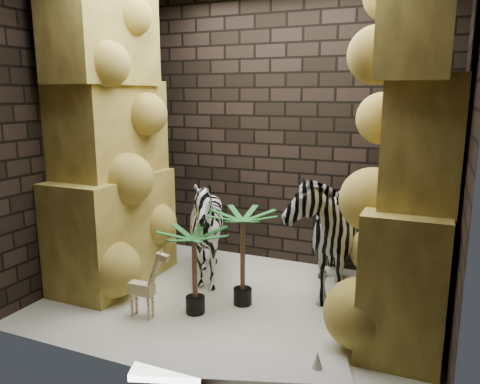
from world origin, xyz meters
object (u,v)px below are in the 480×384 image
at_px(giraffe_toy, 141,281).
at_px(surfboard, 241,368).
at_px(zebra_left, 207,235).
at_px(zebra_right, 320,219).
at_px(palm_front, 243,258).
at_px(palm_back, 195,271).

distance_m(giraffe_toy, surfboard, 1.22).
xyz_separation_m(zebra_left, giraffe_toy, (-0.18, -0.88, -0.18)).
bearing_deg(zebra_right, giraffe_toy, -153.52).
bearing_deg(palm_front, palm_back, -133.88).
bearing_deg(giraffe_toy, palm_back, 32.87).
bearing_deg(palm_back, surfboard, -42.54).
xyz_separation_m(giraffe_toy, palm_back, (0.38, 0.25, 0.06)).
height_order(zebra_right, zebra_left, zebra_right).
distance_m(zebra_left, palm_back, 0.68).
distance_m(giraffe_toy, palm_front, 0.91).
bearing_deg(zebra_left, palm_back, -54.55).
xyz_separation_m(giraffe_toy, surfboard, (1.10, -0.41, -0.30)).
bearing_deg(giraffe_toy, zebra_left, 78.83).
height_order(zebra_left, palm_back, zebra_left).
xyz_separation_m(palm_front, surfboard, (0.40, -0.99, -0.42)).
bearing_deg(palm_back, zebra_right, 44.83).
bearing_deg(palm_front, surfboard, -67.70).
relative_size(palm_front, surfboard, 0.60).
bearing_deg(palm_front, giraffe_toy, -140.62).
bearing_deg(surfboard, zebra_left, 106.77).
distance_m(zebra_right, palm_front, 0.84).
distance_m(palm_front, palm_back, 0.46).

